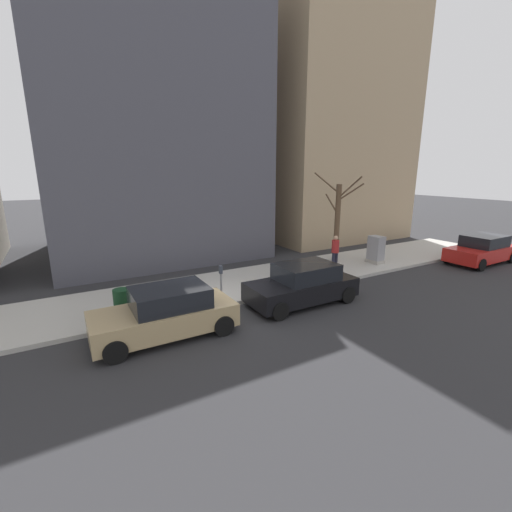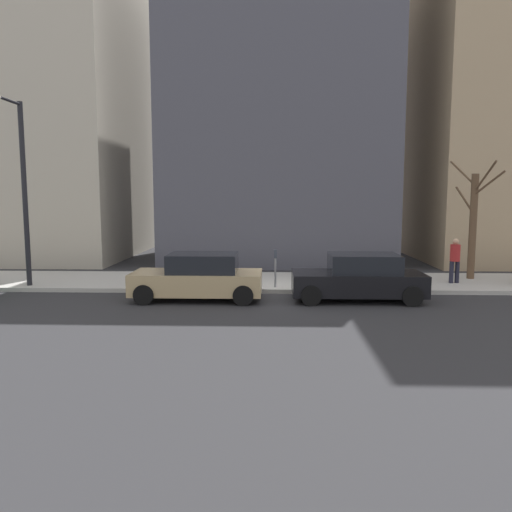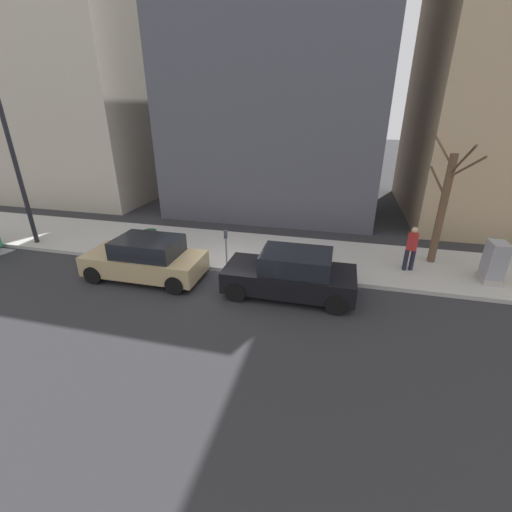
% 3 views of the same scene
% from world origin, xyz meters
% --- Properties ---
extents(ground_plane, '(120.00, 120.00, 0.00)m').
position_xyz_m(ground_plane, '(0.00, 0.00, 0.00)').
color(ground_plane, '#2B2B2D').
extents(sidewalk, '(4.00, 36.00, 0.15)m').
position_xyz_m(sidewalk, '(2.00, 0.00, 0.07)').
color(sidewalk, '#B2AFA8').
rests_on(sidewalk, ground).
extents(parked_car_black, '(1.92, 4.20, 1.52)m').
position_xyz_m(parked_car_black, '(-1.01, -2.65, 0.74)').
color(parked_car_black, black).
rests_on(parked_car_black, ground).
extents(parked_car_tan, '(1.93, 4.20, 1.52)m').
position_xyz_m(parked_car_tan, '(-1.07, 2.55, 0.74)').
color(parked_car_tan, tan).
rests_on(parked_car_tan, ground).
extents(parking_meter, '(0.14, 0.10, 1.35)m').
position_xyz_m(parking_meter, '(0.45, 0.05, 0.98)').
color(parking_meter, slate).
rests_on(parking_meter, sidewalk).
extents(streetlamp, '(1.97, 0.32, 6.50)m').
position_xyz_m(streetlamp, '(0.28, 8.99, 4.02)').
color(streetlamp, black).
rests_on(streetlamp, sidewalk).
extents(bare_tree, '(2.76, 1.32, 4.67)m').
position_xyz_m(bare_tree, '(2.59, -7.63, 2.38)').
color(bare_tree, brown).
rests_on(bare_tree, sidewalk).
extents(trash_bin, '(0.56, 0.56, 0.90)m').
position_xyz_m(trash_bin, '(0.90, 3.50, 0.60)').
color(trash_bin, '#14381E').
rests_on(trash_bin, sidewalk).
extents(pedestrian_near_meter, '(0.36, 0.39, 1.66)m').
position_xyz_m(pedestrian_near_meter, '(1.56, -6.63, 1.09)').
color(pedestrian_near_meter, '#1E1E2D').
rests_on(pedestrian_near_meter, sidewalk).
extents(office_block_center, '(11.20, 11.20, 15.68)m').
position_xyz_m(office_block_center, '(11.10, -0.05, 7.84)').
color(office_block_center, '#4C4C56').
rests_on(office_block_center, ground).
extents(office_tower_right, '(10.97, 10.97, 23.83)m').
position_xyz_m(office_tower_right, '(10.98, 13.49, 11.91)').
color(office_tower_right, '#BCB29E').
rests_on(office_tower_right, ground).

